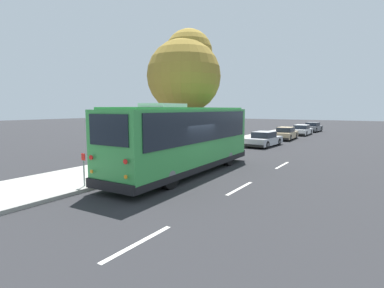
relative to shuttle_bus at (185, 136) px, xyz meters
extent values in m
plane|color=#28282B|center=(-0.39, -0.38, -1.87)|extent=(160.00, 160.00, 0.00)
cube|color=#A3A099|center=(-0.39, 3.43, -1.80)|extent=(80.00, 3.94, 0.15)
cube|color=gray|center=(-0.39, 1.39, -1.80)|extent=(80.00, 0.14, 0.15)
cube|color=green|center=(0.00, 0.00, -0.12)|extent=(10.20, 2.71, 2.93)
cube|color=black|center=(0.00, 0.00, -1.44)|extent=(10.25, 2.76, 0.28)
cube|color=black|center=(0.00, 0.00, 0.53)|extent=(9.37, 2.76, 1.40)
cube|color=black|center=(5.09, 0.18, 0.53)|extent=(0.10, 2.07, 1.47)
cube|color=black|center=(-5.08, -0.18, 0.63)|extent=(0.10, 1.90, 1.12)
cube|color=black|center=(5.09, 0.18, 1.21)|extent=(0.10, 1.70, 0.22)
cube|color=green|center=(0.00, 0.00, 1.39)|extent=(9.57, 2.47, 0.10)
cube|color=silver|center=(-1.80, -0.06, 1.51)|extent=(1.90, 1.40, 0.20)
cube|color=black|center=(5.11, 0.18, -1.40)|extent=(0.18, 2.38, 0.36)
cube|color=black|center=(-5.10, -0.18, -1.40)|extent=(0.18, 2.38, 0.36)
cylinder|color=red|center=(-5.19, 0.67, -0.41)|extent=(0.04, 0.18, 0.18)
cylinder|color=orange|center=(-5.19, 0.67, -0.94)|extent=(0.03, 0.14, 0.14)
cylinder|color=red|center=(-5.13, -1.03, -0.41)|extent=(0.04, 0.18, 0.18)
cylinder|color=orange|center=(-5.13, -1.03, -0.94)|extent=(0.03, 0.14, 0.14)
cube|color=white|center=(5.14, 0.97, -1.23)|extent=(0.05, 0.32, 0.18)
cube|color=white|center=(5.19, -0.61, -1.23)|extent=(0.05, 0.32, 0.18)
cube|color=black|center=(4.71, 1.50, 0.81)|extent=(0.06, 0.10, 0.24)
cylinder|color=black|center=(2.96, 1.13, -1.34)|extent=(1.08, 0.34, 1.07)
cylinder|color=slate|center=(2.96, 1.13, -1.34)|extent=(0.49, 0.34, 0.48)
cylinder|color=black|center=(3.03, -0.92, -1.34)|extent=(1.08, 0.34, 1.07)
cylinder|color=slate|center=(3.03, -0.92, -1.34)|extent=(0.49, 0.34, 0.48)
cylinder|color=black|center=(-2.87, 0.93, -1.34)|extent=(1.08, 0.34, 1.07)
cylinder|color=slate|center=(-2.87, 0.93, -1.34)|extent=(0.49, 0.34, 0.48)
cylinder|color=black|center=(-2.80, -1.12, -1.34)|extent=(1.08, 0.34, 1.07)
cylinder|color=slate|center=(-2.80, -1.12, -1.34)|extent=(0.49, 0.34, 0.48)
cube|color=#A8AAAF|center=(12.83, 0.41, -1.40)|extent=(4.50, 1.94, 0.62)
cube|color=black|center=(12.72, 0.41, -0.85)|extent=(2.16, 1.60, 0.48)
cube|color=#A8AAAF|center=(12.72, 0.41, -0.61)|extent=(2.08, 1.56, 0.05)
cube|color=black|center=(15.07, 0.30, -1.62)|extent=(0.16, 1.68, 0.20)
cube|color=black|center=(10.60, 0.51, -1.62)|extent=(0.16, 1.68, 0.20)
cylinder|color=black|center=(14.27, 1.14, -1.56)|extent=(0.64, 0.23, 0.63)
cylinder|color=slate|center=(14.27, 1.14, -1.56)|extent=(0.29, 0.23, 0.28)
cylinder|color=black|center=(14.19, -0.45, -1.56)|extent=(0.64, 0.23, 0.63)
cylinder|color=slate|center=(14.19, -0.45, -1.56)|extent=(0.29, 0.23, 0.28)
cylinder|color=black|center=(11.48, 1.27, -1.56)|extent=(0.64, 0.23, 0.63)
cylinder|color=slate|center=(11.48, 1.27, -1.56)|extent=(0.29, 0.23, 0.28)
cylinder|color=black|center=(11.40, -0.32, -1.56)|extent=(0.64, 0.23, 0.63)
cylinder|color=slate|center=(11.40, -0.32, -1.56)|extent=(0.29, 0.23, 0.28)
cube|color=tan|center=(19.61, 0.46, -1.39)|extent=(4.60, 1.90, 0.65)
cube|color=black|center=(19.49, 0.46, -0.82)|extent=(2.21, 1.56, 0.48)
cube|color=tan|center=(19.49, 0.46, -0.58)|extent=(2.12, 1.52, 0.05)
cube|color=black|center=(21.89, 0.57, -1.61)|extent=(0.15, 1.65, 0.20)
cube|color=black|center=(17.32, 0.36, -1.61)|extent=(0.15, 1.65, 0.20)
cylinder|color=black|center=(21.00, 1.30, -1.54)|extent=(0.67, 0.23, 0.66)
cylinder|color=slate|center=(21.00, 1.30, -1.54)|extent=(0.31, 0.23, 0.30)
cylinder|color=black|center=(21.07, -0.25, -1.54)|extent=(0.67, 0.23, 0.66)
cylinder|color=slate|center=(21.07, -0.25, -1.54)|extent=(0.31, 0.23, 0.30)
cylinder|color=black|center=(18.14, 1.17, -1.54)|extent=(0.67, 0.23, 0.66)
cylinder|color=slate|center=(18.14, 1.17, -1.54)|extent=(0.31, 0.23, 0.30)
cylinder|color=black|center=(18.21, -0.38, -1.54)|extent=(0.67, 0.23, 0.66)
cylinder|color=slate|center=(18.21, -0.38, -1.54)|extent=(0.31, 0.23, 0.30)
cube|color=silver|center=(26.18, 0.32, -1.42)|extent=(4.56, 1.83, 0.61)
cube|color=black|center=(26.06, 0.32, -0.87)|extent=(2.17, 1.55, 0.48)
cube|color=silver|center=(26.06, 0.32, -0.63)|extent=(2.09, 1.51, 0.05)
cube|color=black|center=(28.47, 0.36, -1.62)|extent=(0.11, 1.70, 0.20)
cube|color=black|center=(23.89, 0.28, -1.62)|extent=(0.11, 1.70, 0.20)
cylinder|color=black|center=(27.60, 1.15, -1.57)|extent=(0.62, 0.21, 0.61)
cylinder|color=slate|center=(27.60, 1.15, -1.57)|extent=(0.28, 0.22, 0.28)
cylinder|color=black|center=(27.63, -0.45, -1.57)|extent=(0.62, 0.21, 0.61)
cylinder|color=slate|center=(27.63, -0.45, -1.57)|extent=(0.28, 0.22, 0.28)
cylinder|color=black|center=(24.74, 1.10, -1.57)|extent=(0.62, 0.21, 0.61)
cylinder|color=slate|center=(24.74, 1.10, -1.57)|extent=(0.28, 0.22, 0.28)
cylinder|color=black|center=(24.76, -0.50, -1.57)|extent=(0.62, 0.21, 0.61)
cylinder|color=slate|center=(24.76, -0.50, -1.57)|extent=(0.28, 0.22, 0.28)
cube|color=slate|center=(32.33, 0.24, -1.38)|extent=(4.24, 1.99, 0.65)
cube|color=black|center=(32.23, 0.25, -0.81)|extent=(2.06, 1.60, 0.48)
cube|color=slate|center=(32.23, 0.25, -0.57)|extent=(1.98, 1.56, 0.05)
cube|color=black|center=(34.41, 0.08, -1.61)|extent=(0.20, 1.64, 0.20)
cube|color=black|center=(30.26, 0.39, -1.61)|extent=(0.20, 1.64, 0.20)
cylinder|color=black|center=(33.69, 0.91, -1.54)|extent=(0.68, 0.25, 0.67)
cylinder|color=slate|center=(33.69, 0.91, -1.54)|extent=(0.32, 0.24, 0.30)
cylinder|color=black|center=(33.58, -0.63, -1.54)|extent=(0.68, 0.25, 0.67)
cylinder|color=slate|center=(33.58, -0.63, -1.54)|extent=(0.32, 0.24, 0.30)
cylinder|color=black|center=(31.09, 1.10, -1.54)|extent=(0.68, 0.25, 0.67)
cylinder|color=slate|center=(31.09, 1.10, -1.54)|extent=(0.32, 0.24, 0.30)
cylinder|color=black|center=(30.98, -0.43, -1.54)|extent=(0.68, 0.25, 0.67)
cylinder|color=slate|center=(30.98, -0.43, -1.54)|extent=(0.32, 0.24, 0.30)
cylinder|color=brown|center=(4.08, 2.87, 0.03)|extent=(0.33, 0.33, 3.51)
sphere|color=olive|center=(4.08, 2.87, 3.47)|extent=(4.79, 4.79, 4.79)
sphere|color=#A58431|center=(4.68, 2.87, 5.03)|extent=(3.12, 3.12, 3.12)
cylinder|color=gray|center=(-4.76, 1.68, -1.20)|extent=(0.06, 0.06, 1.05)
cube|color=red|center=(-4.76, 1.68, -0.53)|extent=(0.02, 0.22, 0.28)
cylinder|color=gray|center=(-3.34, 1.68, -1.22)|extent=(0.06, 0.06, 1.01)
cylinder|color=gold|center=(7.50, 1.90, -1.40)|extent=(0.22, 0.22, 0.65)
sphere|color=gold|center=(7.50, 1.90, -1.01)|extent=(0.20, 0.20, 0.20)
cube|color=silver|center=(-7.16, -3.50, -1.87)|extent=(2.40, 0.14, 0.01)
cube|color=silver|center=(-1.16, -3.50, -1.87)|extent=(2.40, 0.14, 0.01)
cube|color=silver|center=(4.84, -3.50, -1.87)|extent=(2.40, 0.14, 0.01)
camera|label=1|loc=(-12.28, -8.37, 1.38)|focal=28.00mm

